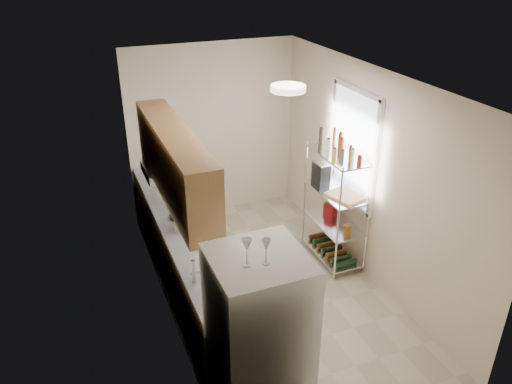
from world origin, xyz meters
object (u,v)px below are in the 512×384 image
Objects in this scene: cutting_board at (345,196)px; espresso_machine at (321,172)px; frying_pan_large at (179,216)px; rice_cooker at (184,221)px; refrigerator at (259,347)px.

espresso_machine reaches higher than cutting_board.
frying_pan_large is at bearing 166.84° from cutting_board.
espresso_machine is (1.91, 0.32, 0.15)m from rice_cooker.
rice_cooker is 1.98m from cutting_board.
cutting_board is 1.58× the size of espresso_machine.
cutting_board is 0.53m from espresso_machine.
espresso_machine is (1.91, 0.05, 0.23)m from frying_pan_large.
refrigerator reaches higher than cutting_board.
cutting_board is at bearing -5.61° from rice_cooker.
refrigerator reaches higher than frying_pan_large.
espresso_machine is at bearing 9.52° from rice_cooker.
rice_cooker is 1.94m from espresso_machine.
espresso_machine is at bearing 11.84° from frying_pan_large.
cutting_board reaches higher than frying_pan_large.
rice_cooker is 0.86× the size of espresso_machine.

